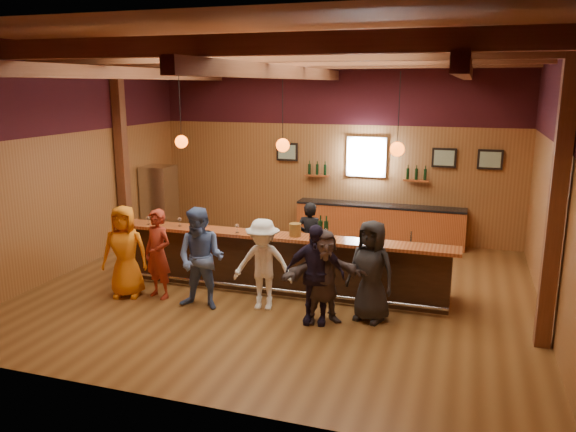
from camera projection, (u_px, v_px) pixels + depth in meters
The scene contains 27 objects.
room at pixel (284, 116), 9.82m from camera, with size 9.04×9.00×4.52m.
bar_counter at pixel (286, 261), 10.52m from camera, with size 6.30×1.07×1.11m.
back_bar_cabinet at pixel (379, 224), 13.48m from camera, with size 4.00×0.52×0.95m.
window at pixel (366, 157), 13.45m from camera, with size 0.95×0.09×0.95m.
framed_pictures at pixel (403, 156), 13.17m from camera, with size 5.35×0.05×0.45m.
wine_shelves at pixel (365, 175), 13.48m from camera, with size 3.00×0.18×0.30m.
pendant_lights at pixel (283, 145), 9.88m from camera, with size 4.24×0.24×1.37m.
stainless_fridge at pixel (160, 202), 13.93m from camera, with size 0.70×0.70×1.80m, color silver.
customer_orange at pixel (125, 251), 10.02m from camera, with size 0.82×0.53×1.67m, color orange.
customer_redvest at pixel (158, 254), 9.96m from camera, with size 0.59×0.39×1.62m, color #9D2E1C.
customer_denim at pixel (201, 259), 9.46m from camera, with size 0.85×0.67×1.76m, color #526CA5.
customer_white at pixel (263, 264), 9.45m from camera, with size 1.02×0.58×1.57m, color white.
customer_navy at pixel (315, 274), 8.89m from camera, with size 0.95×0.40×1.63m, color black.
customer_brown at pixel (324, 276), 8.93m from camera, with size 1.42×0.45×1.53m, color #4F403F.
customer_dark at pixel (371, 271), 8.98m from camera, with size 0.81×0.53×1.66m, color black.
bartender at pixel (310, 239), 11.16m from camera, with size 0.55×0.36×1.50m, color black.
ice_bucket at pixel (295, 230), 9.97m from camera, with size 0.21×0.21×0.23m, color brown.
bottle_a at pixel (320, 228), 9.98m from camera, with size 0.08×0.08×0.38m.
bottle_b at pixel (326, 228), 9.95m from camera, with size 0.08×0.08×0.37m.
glass_a at pixel (148, 218), 10.81m from camera, with size 0.07×0.07×0.16m.
glass_b at pixel (180, 220), 10.67m from camera, with size 0.08×0.08×0.17m.
glass_c at pixel (199, 222), 10.49m from camera, with size 0.08×0.08×0.18m.
glass_d at pixel (237, 226), 10.20m from camera, with size 0.07×0.07×0.17m.
glass_e at pixel (269, 227), 10.09m from camera, with size 0.09×0.09×0.19m.
glass_f at pixel (326, 232), 9.82m from camera, with size 0.08×0.08×0.17m.
glass_g at pixel (365, 234), 9.60m from camera, with size 0.08×0.08×0.19m.
glass_h at pixel (383, 236), 9.51m from camera, with size 0.08×0.08×0.18m.
Camera 1 is at (3.13, -9.40, 3.75)m, focal length 35.00 mm.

